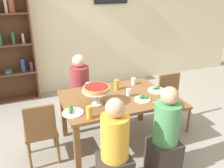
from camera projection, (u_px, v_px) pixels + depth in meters
ground_plane at (114, 142)px, 3.62m from camera, size 12.00×12.00×0.00m
rear_partition at (75, 22)px, 4.95m from camera, size 8.00×0.12×2.80m
dining_table at (115, 103)px, 3.36m from camera, size 1.41×0.97×0.74m
bookshelf at (1, 44)px, 4.43m from camera, size 1.10×0.30×2.21m
diner_near_right at (165, 138)px, 2.87m from camera, size 0.34×0.34×1.15m
diner_near_left at (115, 154)px, 2.62m from camera, size 0.34×0.34×1.15m
diner_far_left at (81, 93)px, 4.00m from camera, size 0.34×0.34×1.15m
chair_head_west at (41, 130)px, 3.05m from camera, size 0.40×0.40×0.87m
chair_head_east at (172, 99)px, 3.81m from camera, size 0.40×0.40×0.87m
deep_dish_pizza_stand at (97, 90)px, 3.04m from camera, size 0.36×0.36×0.25m
salad_plate_near_diner at (143, 98)px, 3.24m from camera, size 0.22×0.22×0.07m
salad_plate_far_diner at (157, 90)px, 3.50m from camera, size 0.25×0.25×0.06m
salad_plate_spare at (72, 112)px, 2.92m from camera, size 0.26×0.26×0.07m
beer_glass_amber_tall at (116, 85)px, 3.51m from camera, size 0.07×0.07×0.15m
beer_glass_amber_short at (89, 112)px, 2.79m from camera, size 0.07×0.07×0.15m
water_glass_clear_near at (133, 81)px, 3.70m from camera, size 0.07×0.07×0.10m
water_glass_clear_far at (128, 93)px, 3.32m from camera, size 0.06×0.06×0.11m
water_glass_clear_spare at (88, 86)px, 3.53m from camera, size 0.07×0.07×0.10m
cutlery_fork_near at (97, 87)px, 3.61m from camera, size 0.18×0.04×0.00m
cutlery_knife_near at (160, 102)px, 3.17m from camera, size 0.17×0.08×0.00m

